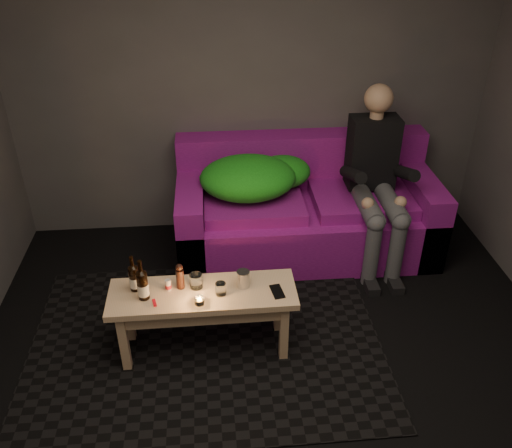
% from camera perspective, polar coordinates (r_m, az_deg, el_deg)
% --- Properties ---
extents(floor, '(4.50, 4.50, 0.00)m').
position_cam_1_polar(floor, '(3.43, 2.85, -19.67)').
color(floor, black).
rests_on(floor, ground).
extents(room, '(4.50, 4.50, 4.50)m').
position_cam_1_polar(room, '(2.80, 2.49, 10.03)').
color(room, silver).
rests_on(room, ground).
extents(rug, '(2.42, 1.77, 0.01)m').
position_cam_1_polar(rug, '(3.86, -5.27, -12.26)').
color(rug, black).
rests_on(rug, floor).
extents(sofa, '(2.14, 0.96, 0.92)m').
position_cam_1_polar(sofa, '(4.64, 5.17, 1.29)').
color(sofa, '#7A1078').
rests_on(sofa, floor).
extents(green_blanket, '(0.94, 0.64, 0.32)m').
position_cam_1_polar(green_blanket, '(4.41, -0.27, 5.01)').
color(green_blanket, '#188017').
rests_on(green_blanket, sofa).
extents(person, '(0.38, 0.89, 1.43)m').
position_cam_1_polar(person, '(4.42, 12.54, 4.96)').
color(person, black).
rests_on(person, sofa).
extents(coffee_table, '(1.20, 0.39, 0.49)m').
position_cam_1_polar(coffee_table, '(3.56, -5.58, -8.20)').
color(coffee_table, tan).
rests_on(coffee_table, rug).
extents(beer_bottle_a, '(0.06, 0.06, 0.26)m').
position_cam_1_polar(beer_bottle_a, '(3.53, -12.72, -5.53)').
color(beer_bottle_a, black).
rests_on(beer_bottle_a, coffee_table).
extents(beer_bottle_b, '(0.07, 0.07, 0.29)m').
position_cam_1_polar(beer_bottle_b, '(3.44, -11.86, -6.26)').
color(beer_bottle_b, black).
rests_on(beer_bottle_b, coffee_table).
extents(salt_shaker, '(0.05, 0.05, 0.08)m').
position_cam_1_polar(salt_shaker, '(3.52, -9.23, -6.35)').
color(salt_shaker, silver).
rests_on(salt_shaker, coffee_table).
extents(pepper_mill, '(0.05, 0.05, 0.14)m').
position_cam_1_polar(pepper_mill, '(3.51, -7.99, -5.75)').
color(pepper_mill, black).
rests_on(pepper_mill, coffee_table).
extents(tumbler_back, '(0.10, 0.10, 0.10)m').
position_cam_1_polar(tumbler_back, '(3.51, -6.34, -5.97)').
color(tumbler_back, white).
rests_on(tumbler_back, coffee_table).
extents(tealight, '(0.06, 0.06, 0.05)m').
position_cam_1_polar(tealight, '(3.40, -5.97, -8.01)').
color(tealight, white).
rests_on(tealight, coffee_table).
extents(tumbler_front, '(0.07, 0.07, 0.08)m').
position_cam_1_polar(tumbler_front, '(3.45, -3.74, -6.82)').
color(tumbler_front, white).
rests_on(tumbler_front, coffee_table).
extents(steel_cup, '(0.11, 0.11, 0.12)m').
position_cam_1_polar(steel_cup, '(3.49, -1.36, -5.80)').
color(steel_cup, '#AFB1B6').
rests_on(steel_cup, coffee_table).
extents(smartphone, '(0.09, 0.15, 0.01)m').
position_cam_1_polar(smartphone, '(3.48, 2.24, -7.11)').
color(smartphone, black).
rests_on(smartphone, coffee_table).
extents(red_lighter, '(0.03, 0.07, 0.01)m').
position_cam_1_polar(red_lighter, '(3.45, -10.64, -8.16)').
color(red_lighter, red).
rests_on(red_lighter, coffee_table).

